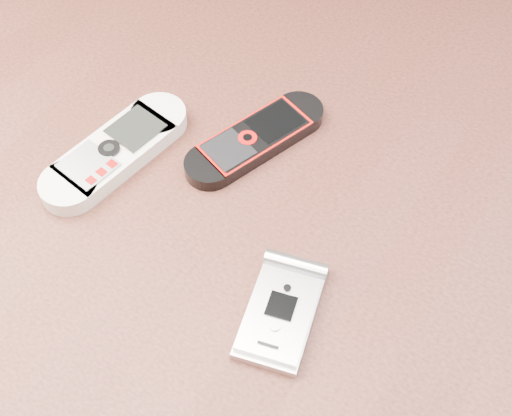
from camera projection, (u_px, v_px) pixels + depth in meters
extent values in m
cube|color=black|center=(251.00, 224.00, 0.61)|extent=(1.20, 0.80, 0.03)
cube|color=black|center=(98.00, 74.00, 1.25)|extent=(0.06, 0.06, 0.71)
cube|color=white|center=(116.00, 151.00, 0.62)|extent=(0.07, 0.16, 0.02)
cube|color=black|center=(255.00, 139.00, 0.63)|extent=(0.09, 0.15, 0.01)
cube|color=silver|center=(280.00, 313.00, 0.53)|extent=(0.07, 0.11, 0.01)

